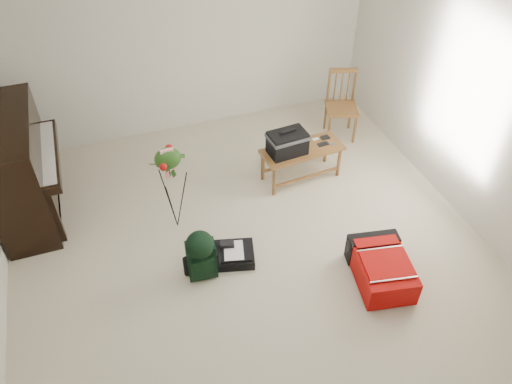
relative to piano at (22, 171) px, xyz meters
name	(u,v)px	position (x,y,z in m)	size (l,w,h in m)	color
floor	(255,260)	(2.19, -1.60, -0.60)	(5.00, 5.50, 0.01)	beige
ceiling	(255,38)	(2.19, -1.60, 1.90)	(5.00, 5.50, 0.01)	white
wall_back	(185,43)	(2.19, 1.15, 0.65)	(5.00, 0.04, 2.50)	silver
wall_right	(484,119)	(4.69, -1.60, 0.65)	(0.04, 5.50, 2.50)	silver
piano	(22,171)	(0.00, 0.00, 0.00)	(0.71, 1.50, 1.25)	black
bench	(292,144)	(3.04, -0.48, -0.05)	(1.04, 0.49, 0.77)	brown
dining_chair	(341,106)	(4.06, 0.23, -0.14)	(0.51, 0.51, 0.95)	brown
red_suitcase	(379,264)	(3.30, -2.21, -0.43)	(0.64, 0.84, 0.32)	red
black_duffel	(232,254)	(1.96, -1.49, -0.53)	(0.54, 0.47, 0.19)	black
green_backpack	(201,253)	(1.61, -1.59, -0.28)	(0.31, 0.29, 0.58)	black
flower_stand	(172,189)	(1.52, -0.81, -0.05)	(0.36, 0.36, 1.13)	black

